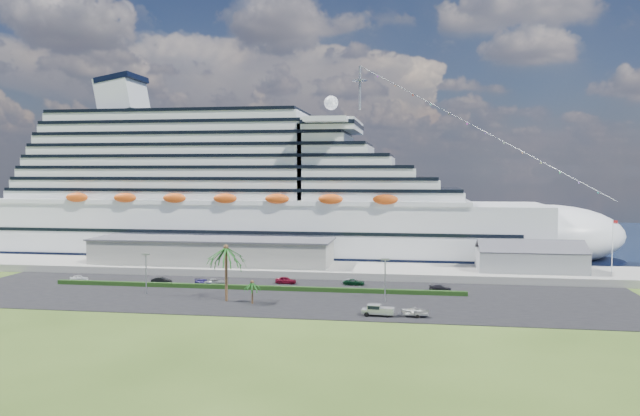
% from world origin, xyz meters
% --- Properties ---
extents(ground, '(420.00, 420.00, 0.00)m').
position_xyz_m(ground, '(0.00, 0.00, 0.00)').
color(ground, '#304617').
rests_on(ground, ground).
extents(asphalt_lot, '(140.00, 38.00, 0.12)m').
position_xyz_m(asphalt_lot, '(0.00, 11.00, 0.06)').
color(asphalt_lot, black).
rests_on(asphalt_lot, ground).
extents(wharf, '(240.00, 20.00, 1.80)m').
position_xyz_m(wharf, '(0.00, 40.00, 0.90)').
color(wharf, gray).
rests_on(wharf, ground).
extents(water, '(420.00, 160.00, 0.02)m').
position_xyz_m(water, '(0.00, 130.00, 0.01)').
color(water, black).
rests_on(water, ground).
extents(cruise_ship, '(191.00, 38.00, 54.00)m').
position_xyz_m(cruise_ship, '(-21.53, 64.00, 16.69)').
color(cruise_ship, silver).
rests_on(cruise_ship, ground).
extents(terminal_building, '(61.00, 15.00, 6.30)m').
position_xyz_m(terminal_building, '(-25.00, 40.00, 5.01)').
color(terminal_building, gray).
rests_on(terminal_building, wharf).
extents(port_shed, '(24.00, 12.31, 7.37)m').
position_xyz_m(port_shed, '(52.00, 40.00, 4.40)').
color(port_shed, gray).
rests_on(port_shed, wharf).
extents(flagpole, '(1.08, 0.16, 12.00)m').
position_xyz_m(flagpole, '(70.04, 40.00, 8.27)').
color(flagpole, silver).
rests_on(flagpole, wharf).
extents(hedge, '(88.00, 1.10, 0.90)m').
position_xyz_m(hedge, '(-8.00, 16.00, 0.57)').
color(hedge, '#173210').
rests_on(hedge, asphalt_lot).
extents(lamp_post_left, '(1.60, 0.35, 8.27)m').
position_xyz_m(lamp_post_left, '(-28.00, 8.00, 5.34)').
color(lamp_post_left, gray).
rests_on(lamp_post_left, asphalt_lot).
extents(lamp_post_right, '(1.60, 0.35, 8.27)m').
position_xyz_m(lamp_post_right, '(20.00, 8.00, 5.34)').
color(lamp_post_right, gray).
rests_on(lamp_post_right, asphalt_lot).
extents(palm_tall, '(8.82, 8.82, 11.13)m').
position_xyz_m(palm_tall, '(-10.00, 4.00, 9.20)').
color(palm_tall, '#47301E').
rests_on(palm_tall, ground).
extents(palm_short, '(3.53, 3.53, 4.56)m').
position_xyz_m(palm_short, '(-4.50, 2.50, 3.67)').
color(palm_short, '#47301E').
rests_on(palm_short, ground).
extents(parked_car_0, '(4.27, 2.96, 1.35)m').
position_xyz_m(parked_car_0, '(-49.42, 19.84, 0.79)').
color(parked_car_0, silver).
rests_on(parked_car_0, asphalt_lot).
extents(parked_car_1, '(4.46, 1.92, 1.43)m').
position_xyz_m(parked_car_1, '(-29.71, 19.55, 0.83)').
color(parked_car_1, black).
rests_on(parked_car_1, asphalt_lot).
extents(parked_car_2, '(5.43, 3.95, 1.37)m').
position_xyz_m(parked_car_2, '(-17.44, 19.76, 0.81)').
color(parked_car_2, gray).
rests_on(parked_car_2, asphalt_lot).
extents(parked_car_3, '(4.78, 3.32, 1.28)m').
position_xyz_m(parked_car_3, '(-19.80, 19.22, 0.76)').
color(parked_car_3, '#1E1752').
rests_on(parked_car_3, asphalt_lot).
extents(parked_car_4, '(4.62, 1.87, 1.57)m').
position_xyz_m(parked_car_4, '(-2.58, 23.74, 0.91)').
color(parked_car_4, maroon).
rests_on(parked_car_4, asphalt_lot).
extents(parked_car_5, '(3.93, 2.59, 1.23)m').
position_xyz_m(parked_car_5, '(11.72, 24.74, 0.73)').
color(parked_car_5, '#94979B').
rests_on(parked_car_5, asphalt_lot).
extents(parked_car_6, '(4.87, 2.65, 1.29)m').
position_xyz_m(parked_car_6, '(12.46, 24.46, 0.77)').
color(parked_car_6, black).
rests_on(parked_car_6, asphalt_lot).
extents(parked_car_7, '(4.77, 2.42, 1.33)m').
position_xyz_m(parked_car_7, '(30.77, 20.46, 0.78)').
color(parked_car_7, '#232127').
rests_on(parked_car_7, asphalt_lot).
extents(pickup_truck, '(5.61, 2.34, 1.94)m').
position_xyz_m(pickup_truck, '(19.31, -3.85, 1.19)').
color(pickup_truck, black).
rests_on(pickup_truck, asphalt_lot).
extents(boat_trailer, '(5.37, 3.39, 1.55)m').
position_xyz_m(boat_trailer, '(25.75, -3.70, 1.15)').
color(boat_trailer, gray).
rests_on(boat_trailer, asphalt_lot).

